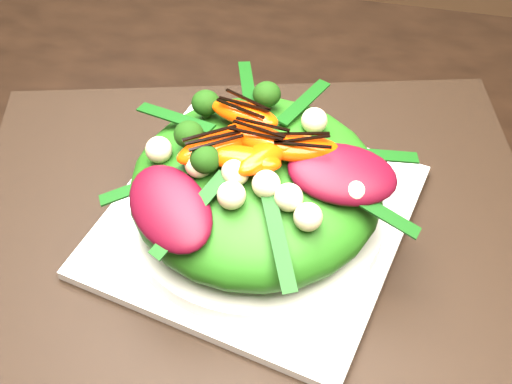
% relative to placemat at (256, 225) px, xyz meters
% --- Properties ---
extents(placemat, '(0.57, 0.48, 0.00)m').
position_rel_placemat_xyz_m(placemat, '(0.00, 0.00, 0.00)').
color(placemat, black).
rests_on(placemat, dining_table).
extents(plate_base, '(0.29, 0.29, 0.01)m').
position_rel_placemat_xyz_m(plate_base, '(0.00, -0.00, 0.01)').
color(plate_base, silver).
rests_on(plate_base, placemat).
extents(salad_bowl, '(0.28, 0.28, 0.02)m').
position_rel_placemat_xyz_m(salad_bowl, '(0.00, -0.00, 0.02)').
color(salad_bowl, white).
rests_on(salad_bowl, plate_base).
extents(lettuce_mound, '(0.26, 0.26, 0.07)m').
position_rel_placemat_xyz_m(lettuce_mound, '(0.00, -0.00, 0.05)').
color(lettuce_mound, '#256312').
rests_on(lettuce_mound, salad_bowl).
extents(radicchio_leaf, '(0.09, 0.06, 0.02)m').
position_rel_placemat_xyz_m(radicchio_leaf, '(0.07, -0.01, 0.09)').
color(radicchio_leaf, '#430714').
rests_on(radicchio_leaf, lettuce_mound).
extents(orange_segment, '(0.06, 0.03, 0.02)m').
position_rel_placemat_xyz_m(orange_segment, '(-0.00, 0.02, 0.09)').
color(orange_segment, '#F73904').
rests_on(orange_segment, lettuce_mound).
extents(broccoli_floret, '(0.04, 0.04, 0.03)m').
position_rel_placemat_xyz_m(broccoli_floret, '(-0.06, 0.04, 0.09)').
color(broccoli_floret, '#103509').
rests_on(broccoli_floret, lettuce_mound).
extents(macadamia_nut, '(0.02, 0.02, 0.02)m').
position_rel_placemat_xyz_m(macadamia_nut, '(0.02, -0.03, 0.09)').
color(macadamia_nut, beige).
rests_on(macadamia_nut, lettuce_mound).
extents(balsamic_drizzle, '(0.04, 0.01, 0.00)m').
position_rel_placemat_xyz_m(balsamic_drizzle, '(-0.00, 0.02, 0.10)').
color(balsamic_drizzle, black).
rests_on(balsamic_drizzle, orange_segment).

